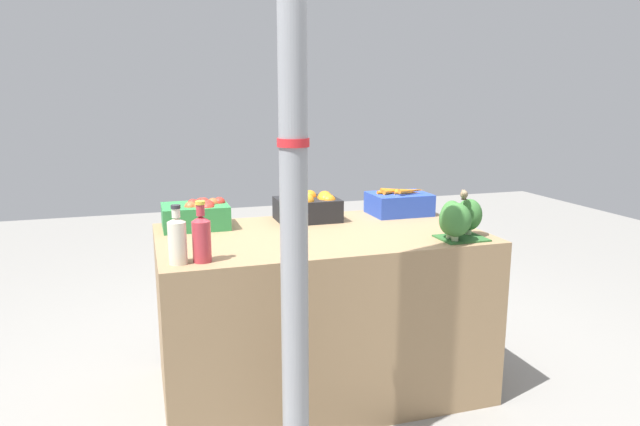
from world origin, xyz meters
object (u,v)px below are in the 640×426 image
Objects in this scene: support_pole at (293,154)px; orange_crate at (309,206)px; broccoli_pile at (457,219)px; juice_bottle_ruby at (202,237)px; carrot_crate at (399,203)px; sparrow_bird at (464,194)px; juice_bottle_cloudy at (177,239)px; apple_crate at (197,214)px.

support_pole is 7.85× the size of orange_crate.
juice_bottle_ruby reaches higher than broccoli_pile.
juice_bottle_ruby is at bearing -151.94° from carrot_crate.
sparrow_bird is at bearing -46.11° from orange_crate.
sparrow_bird is at bearing 13.31° from broccoli_pile.
sparrow_bird is (1.33, 0.02, 0.11)m from juice_bottle_cloudy.
support_pole is 1.05m from broccoli_pile.
carrot_crate is at bearing 28.06° from juice_bottle_ruby.
apple_crate is 1.36× the size of juice_bottle_cloudy.
support_pole is 1.40m from carrot_crate.
juice_bottle_cloudy is (-1.29, -0.01, 0.00)m from broccoli_pile.
juice_bottle_cloudy is at bearing -179.53° from broccoli_pile.
carrot_crate is 0.63m from sparrow_bird.
juice_bottle_ruby is (-1.19, -0.63, 0.04)m from carrot_crate.
juice_bottle_ruby is (-0.30, 0.37, -0.37)m from support_pole.
sparrow_bird reaches higher than broccoli_pile.
sparrow_bird is at bearing 0.85° from juice_bottle_cloudy.
sparrow_bird reaches higher than apple_crate.
apple_crate is 0.64m from juice_bottle_ruby.
juice_bottle_ruby is (-0.65, -0.63, 0.03)m from orange_crate.
broccoli_pile is 1.19m from juice_bottle_ruby.
broccoli_pile is 1.02× the size of juice_bottle_ruby.
juice_bottle_cloudy is 0.10m from juice_bottle_ruby.
juice_bottle_cloudy is 1.96× the size of sparrow_bird.
broccoli_pile is (0.55, -0.62, 0.02)m from orange_crate.
broccoli_pile is at bearing -89.58° from carrot_crate.
support_pole reaches higher than broccoli_pile.
orange_crate is 2.67× the size of sparrow_bird.
apple_crate is at bearing 104.14° from support_pole.
juice_bottle_ruby is at bearing 128.70° from support_pole.
broccoli_pile is 1.29m from juice_bottle_cloudy.
juice_bottle_cloudy is (-0.74, -0.63, 0.03)m from orange_crate.
broccoli_pile is at bearing 0.47° from juice_bottle_cloudy.
carrot_crate is 1.31× the size of juice_bottle_ruby.
juice_bottle_cloudy is at bearing -139.76° from orange_crate.
orange_crate is 0.83m from broccoli_pile.
carrot_crate is 1.36× the size of juice_bottle_cloudy.
apple_crate is 2.67× the size of sparrow_bird.
carrot_crate is at bearing -147.86° from sparrow_bird.
juice_bottle_ruby is at bearing -179.49° from broccoli_pile.
orange_crate reaches higher than carrot_crate.
support_pole is at bearing -43.22° from juice_bottle_cloudy.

